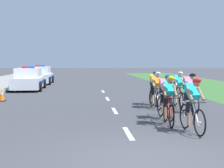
# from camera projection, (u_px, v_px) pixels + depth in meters

# --- Properties ---
(ground_plane) EXTENTS (160.00, 160.00, 0.00)m
(ground_plane) POSITION_uv_depth(u_px,v_px,m) (144.00, 160.00, 6.49)
(ground_plane) COLOR #424247
(kerb_edge) EXTENTS (0.16, 60.00, 0.13)m
(kerb_edge) POSITION_uv_depth(u_px,v_px,m) (5.00, 92.00, 19.89)
(kerb_edge) COLOR #9E9E99
(kerb_edge) RESTS_ON ground
(lane_markings_centre) EXTENTS (0.14, 17.60, 0.01)m
(lane_markings_centre) POSITION_uv_depth(u_px,v_px,m) (115.00, 111.00, 12.81)
(lane_markings_centre) COLOR white
(lane_markings_centre) RESTS_ON ground
(cyclist_lead) EXTENTS (0.44, 1.72, 1.56)m
(cyclist_lead) POSITION_uv_depth(u_px,v_px,m) (192.00, 104.00, 8.90)
(cyclist_lead) COLOR black
(cyclist_lead) RESTS_ON ground
(cyclist_second) EXTENTS (0.44, 1.72, 1.56)m
(cyclist_second) POSITION_uv_depth(u_px,v_px,m) (169.00, 100.00, 9.93)
(cyclist_second) COLOR black
(cyclist_second) RESTS_ON ground
(cyclist_third) EXTENTS (0.44, 1.72, 1.56)m
(cyclist_third) POSITION_uv_depth(u_px,v_px,m) (166.00, 96.00, 10.95)
(cyclist_third) COLOR black
(cyclist_third) RESTS_ON ground
(cyclist_fourth) EXTENTS (0.45, 1.72, 1.56)m
(cyclist_fourth) POSITION_uv_depth(u_px,v_px,m) (189.00, 92.00, 12.16)
(cyclist_fourth) COLOR black
(cyclist_fourth) RESTS_ON ground
(cyclist_fifth) EXTENTS (0.44, 1.72, 1.56)m
(cyclist_fifth) POSITION_uv_depth(u_px,v_px,m) (156.00, 89.00, 13.44)
(cyclist_fifth) COLOR black
(cyclist_fifth) RESTS_ON ground
(cyclist_sixth) EXTENTS (0.43, 1.72, 1.56)m
(cyclist_sixth) POSITION_uv_depth(u_px,v_px,m) (178.00, 89.00, 13.71)
(cyclist_sixth) COLOR black
(cyclist_sixth) RESTS_ON ground
(cyclist_seventh) EXTENTS (0.42, 1.72, 1.56)m
(cyclist_seventh) POSITION_uv_depth(u_px,v_px,m) (154.00, 88.00, 14.39)
(cyclist_seventh) COLOR black
(cyclist_seventh) RESTS_ON ground
(police_car_nearest) EXTENTS (2.08, 4.44, 1.59)m
(police_car_nearest) POSITION_uv_depth(u_px,v_px,m) (29.00, 80.00, 21.85)
(police_car_nearest) COLOR silver
(police_car_nearest) RESTS_ON ground
(police_car_second) EXTENTS (2.03, 4.42, 1.59)m
(police_car_second) POSITION_uv_depth(u_px,v_px,m) (40.00, 76.00, 27.62)
(police_car_second) COLOR silver
(police_car_second) RESTS_ON ground
(traffic_cone_mid) EXTENTS (0.36, 0.36, 0.64)m
(traffic_cone_mid) POSITION_uv_depth(u_px,v_px,m) (2.00, 95.00, 15.83)
(traffic_cone_mid) COLOR black
(traffic_cone_mid) RESTS_ON ground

